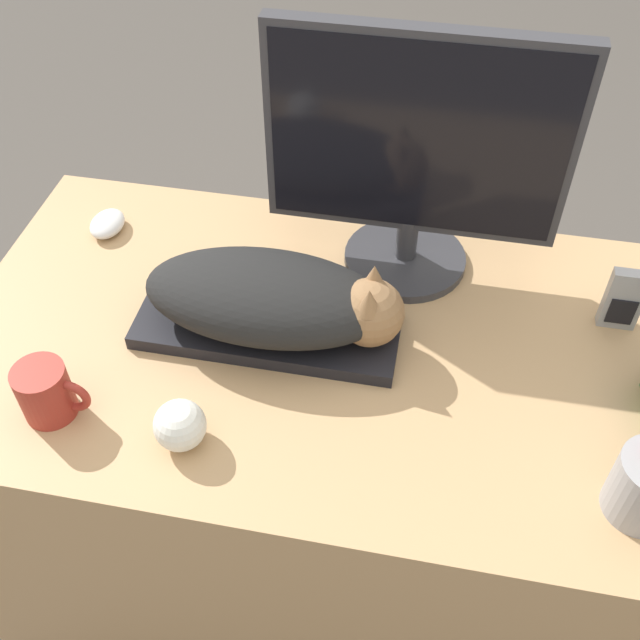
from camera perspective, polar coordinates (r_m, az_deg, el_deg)
The scene contains 8 objects.
desk at distance 1.45m, azimuth 3.53°, elevation -11.48°, with size 1.34×0.68×0.71m.
keyboard at distance 1.18m, azimuth -4.00°, elevation -0.55°, with size 0.41×0.15×0.02m.
cat at distance 1.13m, azimuth -3.08°, elevation 1.63°, with size 0.40×0.19×0.12m.
monitor at distance 1.18m, azimuth 7.35°, elevation 12.63°, with size 0.47×0.21×0.42m.
computer_mouse at distance 1.42m, azimuth -15.90°, elevation 7.07°, with size 0.06×0.08×0.03m.
coffee_mug at distance 1.12m, azimuth -20.09°, elevation -5.19°, with size 0.11×0.08×0.09m.
baseball at distance 1.05m, azimuth -10.63°, elevation -7.89°, with size 0.07×0.07×0.07m.
phone at distance 1.25m, azimuth 22.14°, elevation 1.43°, with size 0.06×0.02×0.11m.
Camera 1 is at (0.06, -0.44, 1.58)m, focal length 42.00 mm.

